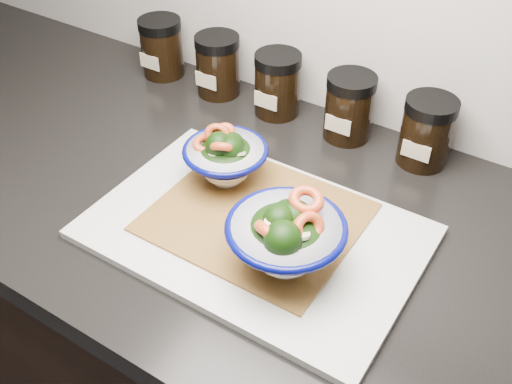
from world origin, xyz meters
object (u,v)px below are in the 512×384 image
Objects in this scene: spice_jar_c at (277,84)px; spice_jar_e at (426,132)px; spice_jar_d at (349,107)px; spice_jar_a at (162,47)px; cutting_board at (255,232)px; bowl_right at (286,237)px; bowl_left at (225,158)px; spice_jar_b at (218,65)px.

spice_jar_c is 0.27m from spice_jar_e.
spice_jar_a is at bearing 180.00° from spice_jar_d.
cutting_board is 0.32m from spice_jar_e.
spice_jar_a is (-0.47, 0.33, -0.01)m from bowl_right.
bowl_left and spice_jar_a have the same top height.
spice_jar_a is at bearing 144.02° from cutting_board.
cutting_board is 3.98× the size of spice_jar_a.
cutting_board is at bearing -89.87° from spice_jar_d.
spice_jar_b is at bearing 0.00° from spice_jar_a.
spice_jar_d is (0.09, 0.22, -0.00)m from bowl_left.
spice_jar_b is 1.00× the size of spice_jar_d.
spice_jar_b is at bearing 135.85° from bowl_right.
bowl_left is 1.13× the size of spice_jar_c.
cutting_board is 0.12m from bowl_left.
spice_jar_a is 1.00× the size of spice_jar_e.
spice_jar_a is at bearing 180.00° from spice_jar_c.
spice_jar_e is at bearing 79.32° from bowl_right.
spice_jar_a reaches higher than cutting_board.
bowl_left and spice_jar_d have the same top height.
bowl_left is 1.13× the size of spice_jar_e.
bowl_left is at bearing 147.90° from bowl_right.
spice_jar_d is at bearing 180.00° from spice_jar_e.
spice_jar_a is 1.00× the size of spice_jar_c.
bowl_right is (0.16, -0.10, 0.01)m from bowl_left.
spice_jar_e is at bearing 0.00° from spice_jar_c.
bowl_left is 1.13× the size of spice_jar_b.
bowl_right is at bearing -77.70° from spice_jar_d.
spice_jar_b is 1.00× the size of spice_jar_e.
spice_jar_a is 1.00× the size of spice_jar_d.
spice_jar_a and spice_jar_e have the same top height.
bowl_right is 0.34m from spice_jar_d.
spice_jar_d is (0.40, 0.00, 0.00)m from spice_jar_a.
spice_jar_c is at bearing 115.61° from cutting_board.
spice_jar_b reaches higher than cutting_board.
bowl_right is at bearing -27.96° from cutting_board.
bowl_left is 0.23m from spice_jar_c.
spice_jar_e is at bearing 0.00° from spice_jar_a.
bowl_right reaches higher than spice_jar_b.
spice_jar_b is 1.00× the size of spice_jar_c.
bowl_left is at bearing -135.12° from spice_jar_e.
spice_jar_b is (-0.34, 0.33, -0.01)m from bowl_right.
spice_jar_a is 0.26m from spice_jar_c.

